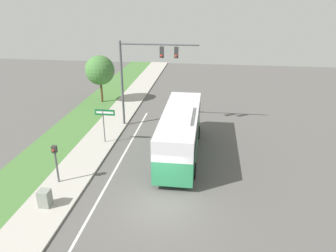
{
  "coord_description": "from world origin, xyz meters",
  "views": [
    {
      "loc": [
        2.48,
        -15.15,
        11.14
      ],
      "look_at": [
        -0.49,
        7.45,
        1.82
      ],
      "focal_mm": 35.0,
      "sensor_mm": 36.0,
      "label": 1
    }
  ],
  "objects": [
    {
      "name": "roadside_tree",
      "position": [
        -9.05,
        17.63,
        3.57
      ],
      "size": [
        3.08,
        3.08,
        5.02
      ],
      "color": "brown",
      "rests_on": "grass_verge"
    },
    {
      "name": "bus",
      "position": [
        0.53,
        6.44,
        1.94
      ],
      "size": [
        2.65,
        10.07,
        3.55
      ],
      "color": "#2D8956",
      "rests_on": "ground_plane"
    },
    {
      "name": "pedestrian_signal",
      "position": [
        -6.63,
        1.51,
        1.8
      ],
      "size": [
        0.28,
        0.34,
        2.61
      ],
      "color": "#4C4C51",
      "rests_on": "ground_plane"
    },
    {
      "name": "utility_cabinet",
      "position": [
        -6.25,
        -0.96,
        0.61
      ],
      "size": [
        0.62,
        0.6,
        0.98
      ],
      "color": "gray",
      "rests_on": "sidewalk"
    },
    {
      "name": "grass_verge",
      "position": [
        -9.4,
        0.0,
        0.05
      ],
      "size": [
        3.6,
        80.0,
        0.1
      ],
      "color": "#477538",
      "rests_on": "ground_plane"
    },
    {
      "name": "sidewalk",
      "position": [
        -6.2,
        0.0,
        0.06
      ],
      "size": [
        2.8,
        80.0,
        0.12
      ],
      "color": "#ADA89E",
      "rests_on": "ground_plane"
    },
    {
      "name": "street_sign",
      "position": [
        -5.49,
        7.64,
        2.11
      ],
      "size": [
        1.58,
        0.08,
        2.9
      ],
      "color": "#4C4C51",
      "rests_on": "ground_plane"
    },
    {
      "name": "lane_divider_near",
      "position": [
        -3.6,
        0.0,
        0.0
      ],
      "size": [
        0.14,
        30.0,
        0.01
      ],
      "color": "silver",
      "rests_on": "ground_plane"
    },
    {
      "name": "ground_plane",
      "position": [
        0.0,
        0.0,
        0.0
      ],
      "size": [
        80.0,
        80.0,
        0.0
      ],
      "primitive_type": "plane",
      "color": "#565451"
    },
    {
      "name": "signal_gantry",
      "position": [
        -3.17,
        11.64,
        5.3
      ],
      "size": [
        6.65,
        0.41,
        7.48
      ],
      "color": "#4C4C51",
      "rests_on": "ground_plane"
    }
  ]
}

